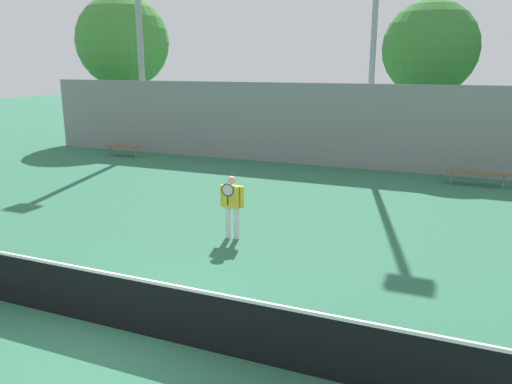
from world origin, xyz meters
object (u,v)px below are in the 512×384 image
at_px(bench_adjacent_court, 123,147).
at_px(tree_green_broad, 123,42).
at_px(bench_courtside_far, 478,173).
at_px(tree_dark_dense, 430,49).
at_px(tennis_net, 121,302).
at_px(tennis_player, 232,204).
at_px(light_pole_far_right, 139,23).

distance_m(bench_adjacent_court, tree_green_broad, 8.01).
height_order(bench_courtside_far, tree_dark_dense, tree_dark_dense).
distance_m(tennis_net, tree_green_broad, 23.12).
height_order(tennis_player, bench_adjacent_court, tennis_player).
distance_m(bench_courtside_far, tree_dark_dense, 7.21).
height_order(bench_adjacent_court, tree_dark_dense, tree_dark_dense).
xyz_separation_m(bench_adjacent_court, light_pole_far_right, (0.10, 1.69, 5.58)).
relative_size(tree_green_broad, tree_dark_dense, 1.15).
height_order(tennis_net, light_pole_far_right, light_pole_far_right).
xyz_separation_m(bench_adjacent_court, tree_dark_dense, (12.87, 5.25, 4.38)).
distance_m(tennis_net, bench_adjacent_court, 16.29).
height_order(bench_courtside_far, bench_adjacent_court, same).
bearing_deg(tennis_player, tennis_net, -91.54).
relative_size(light_pole_far_right, tree_dark_dense, 1.54).
distance_m(bench_courtside_far, light_pole_far_right, 16.17).
relative_size(tennis_player, tree_dark_dense, 0.23).
height_order(tennis_net, bench_courtside_far, tennis_net).
height_order(bench_adjacent_court, tree_green_broad, tree_green_broad).
bearing_deg(tree_green_broad, tennis_net, -53.61).
relative_size(tennis_player, tree_green_broad, 0.20).
bearing_deg(tennis_player, light_pole_far_right, 128.77).
height_order(tennis_net, bench_adjacent_court, tennis_net).
xyz_separation_m(tennis_net, light_pole_far_right, (-9.75, 14.67, 5.54)).
relative_size(tennis_net, light_pole_far_right, 1.06).
height_order(light_pole_far_right, tree_dark_dense, light_pole_far_right).
bearing_deg(bench_courtside_far, tree_dark_dense, 113.77).
height_order(tennis_player, bench_courtside_far, tennis_player).
distance_m(tennis_net, tree_dark_dense, 18.98).
distance_m(tennis_player, light_pole_far_right, 14.75).
bearing_deg(bench_adjacent_court, tree_dark_dense, 22.20).
xyz_separation_m(tennis_player, bench_adjacent_court, (-9.60, 8.35, -0.44)).
relative_size(light_pole_far_right, tree_green_broad, 1.34).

